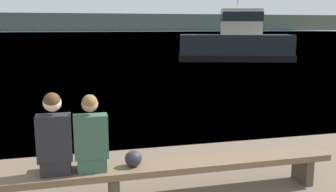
{
  "coord_description": "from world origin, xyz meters",
  "views": [
    {
      "loc": [
        -1.41,
        -1.96,
        2.29
      ],
      "look_at": [
        0.49,
        5.67,
        0.82
      ],
      "focal_mm": 40.0,
      "sensor_mm": 36.0,
      "label": 1
    }
  ],
  "objects_px": {
    "shopping_bag": "(133,159)",
    "tugboat_red": "(236,44)",
    "person_left": "(54,138)",
    "person_right": "(91,138)",
    "bench_main": "(113,175)"
  },
  "relations": [
    {
      "from": "person_right",
      "to": "tugboat_red",
      "type": "xyz_separation_m",
      "value": [
        10.5,
        19.06,
        0.19
      ]
    },
    {
      "from": "bench_main",
      "to": "person_left",
      "type": "height_order",
      "value": "person_left"
    },
    {
      "from": "person_right",
      "to": "shopping_bag",
      "type": "relative_size",
      "value": 4.42
    },
    {
      "from": "shopping_bag",
      "to": "bench_main",
      "type": "bearing_deg",
      "value": -176.88
    },
    {
      "from": "person_right",
      "to": "tugboat_red",
      "type": "distance_m",
      "value": 21.77
    },
    {
      "from": "person_left",
      "to": "person_right",
      "type": "distance_m",
      "value": 0.44
    },
    {
      "from": "shopping_bag",
      "to": "tugboat_red",
      "type": "height_order",
      "value": "tugboat_red"
    },
    {
      "from": "bench_main",
      "to": "person_right",
      "type": "height_order",
      "value": "person_right"
    },
    {
      "from": "bench_main",
      "to": "tugboat_red",
      "type": "distance_m",
      "value": 21.65
    },
    {
      "from": "person_left",
      "to": "person_right",
      "type": "xyz_separation_m",
      "value": [
        0.44,
        0.0,
        -0.03
      ]
    },
    {
      "from": "bench_main",
      "to": "person_left",
      "type": "distance_m",
      "value": 0.9
    },
    {
      "from": "bench_main",
      "to": "shopping_bag",
      "type": "distance_m",
      "value": 0.33
    },
    {
      "from": "bench_main",
      "to": "tugboat_red",
      "type": "bearing_deg",
      "value": 61.76
    },
    {
      "from": "person_right",
      "to": "shopping_bag",
      "type": "distance_m",
      "value": 0.63
    },
    {
      "from": "person_right",
      "to": "shopping_bag",
      "type": "xyz_separation_m",
      "value": [
        0.54,
        0.02,
        -0.33
      ]
    }
  ]
}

